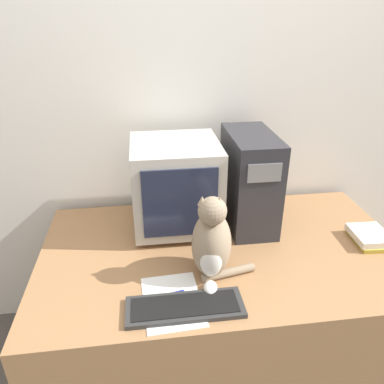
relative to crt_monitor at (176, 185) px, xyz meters
The scene contains 9 objects.
wall_back 0.47m from the crt_monitor, 58.17° to the left, with size 7.00×0.05×2.50m.
desk 0.65m from the crt_monitor, 50.37° to the right, with size 1.62×0.94×0.72m.
crt_monitor is the anchor object (origin of this frame).
computer_tower 0.35m from the crt_monitor, ahead, with size 0.21×0.41×0.46m.
keyboard 0.61m from the crt_monitor, 92.67° to the right, with size 0.42×0.15×0.02m.
cat 0.41m from the crt_monitor, 75.67° to the right, with size 0.27×0.27×0.37m.
book_stack 0.92m from the crt_monitor, 16.76° to the right, with size 0.17×0.20×0.05m.
pen 0.55m from the crt_monitor, 100.11° to the right, with size 0.14×0.04×0.01m.
paper_sheet 0.58m from the crt_monitor, 97.35° to the right, with size 0.23×0.31×0.00m.
Camera 1 is at (-0.33, -0.88, 1.69)m, focal length 35.00 mm.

